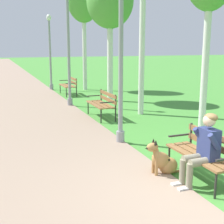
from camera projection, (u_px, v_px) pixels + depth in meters
The scene contains 11 objects.
ground_plane at pixel (209, 197), 4.95m from camera, with size 120.00×120.00×0.00m, color #478E38.
paved_path at pixel (2, 74), 26.09m from camera, with size 4.29×60.00×0.04m, color gray.
park_bench_near at pixel (205, 151), 5.54m from camera, with size 0.55×1.50×0.85m.
park_bench_mid at pixel (103, 102), 10.30m from camera, with size 0.55×1.50×0.85m.
park_bench_far at pixel (69, 84), 15.05m from camera, with size 0.55×1.50×0.85m.
person_seated_on_near_bench at pixel (203, 147), 5.24m from camera, with size 0.74×0.49×1.25m.
dog_shepherd at pixel (163, 161), 5.76m from camera, with size 0.83×0.28×0.71m.
lamp_post_near at pixel (121, 58), 7.27m from camera, with size 0.24×0.24×3.98m.
lamp_post_mid at pixel (68, 42), 11.85m from camera, with size 0.24×0.24×4.75m.
lamp_post_far at pixel (50, 52), 16.42m from camera, with size 0.24×0.24×3.88m.
birch_tree_fourth at pixel (110, 2), 12.70m from camera, with size 1.90×1.98×5.22m.
Camera 1 is at (-3.05, -3.72, 2.35)m, focal length 50.53 mm.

